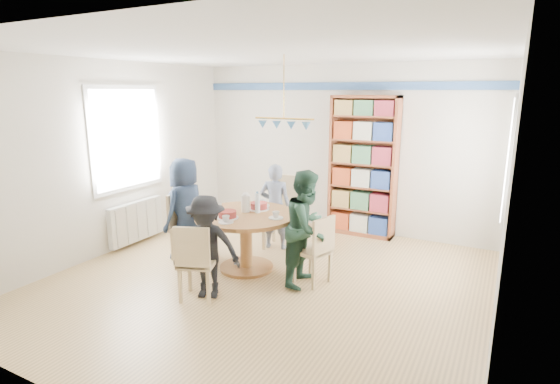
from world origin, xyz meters
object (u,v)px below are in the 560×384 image
Objects in this scene: person_right at (307,228)px; chair_far at (283,208)px; person_near at (207,247)px; bookshelf at (363,168)px; chair_left at (183,222)px; chair_right at (317,247)px; radiator at (136,221)px; chair_near at (196,259)px; person_left at (186,209)px; person_far at (275,207)px; dining_table at (246,228)px.

chair_far is at bearing 39.61° from person_right.
person_near is 0.53× the size of bookshelf.
person_near is at bearing -38.34° from chair_left.
bookshelf is at bearing 48.82° from chair_left.
radiator is at bearing 179.16° from chair_right.
chair_near is 0.75× the size of person_near.
person_left reaches higher than chair_near.
radiator is 0.79× the size of person_far.
chair_left is 2.90m from bookshelf.
person_far is (-0.05, -0.14, 0.05)m from chair_far.
person_near reaches higher than radiator.
radiator is 1.17× the size of chair_right.
person_right reaches higher than chair_near.
person_right reaches higher than chair_far.
dining_table is at bearing 3.13° from chair_left.
chair_near is 3.28m from bookshelf.
bookshelf reaches higher than radiator.
chair_left is 1.33m from person_far.
bookshelf is at bearing 50.98° from chair_far.
bookshelf reaches higher than person_far.
dining_table is 0.87m from person_near.
chair_left reaches higher than chair_right.
dining_table is 1.03× the size of person_far.
radiator is at bearing 178.73° from dining_table.
radiator is 2.89m from person_right.
chair_far is 2.03m from chair_near.
chair_right is at bearing -0.84° from radiator.
dining_table is 1.02m from chair_far.
dining_table is at bearing 89.47° from chair_near.
chair_near is 0.70× the size of person_far.
bookshelf is at bearing 141.63° from person_left.
bookshelf is at bearing -0.41° from person_right.
chair_far is at bearing 89.48° from chair_near.
chair_right is at bearing 20.97° from person_near.
person_right is (2.87, -0.06, 0.35)m from radiator.
person_left reaches higher than person_right.
dining_table is 1.11× the size of person_near.
chair_far is (2.00, 0.97, 0.23)m from radiator.
dining_table is 1.00m from chair_left.
bookshelf is at bearing 74.05° from chair_near.
chair_left is 0.20m from person_left.
dining_table is at bearing -112.79° from bookshelf.
chair_right is at bearing 1.58° from chair_left.
dining_table is 1.42× the size of chair_left.
chair_right is 1.43m from chair_near.
dining_table is at bearing -1.27° from radiator.
radiator is at bearing -92.74° from person_left.
chair_left is (1.00, -0.10, 0.15)m from radiator.
person_far reaches higher than chair_far.
person_left is at bearing 133.96° from chair_near.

